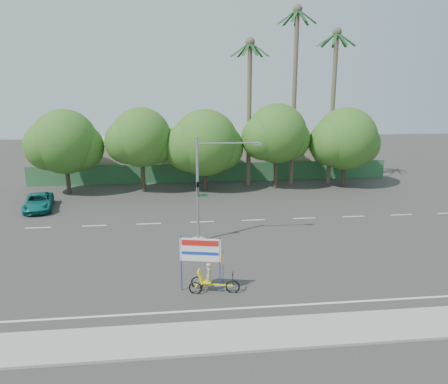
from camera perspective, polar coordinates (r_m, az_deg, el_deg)
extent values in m
plane|color=#33302D|center=(26.06, 2.71, -9.25)|extent=(120.00, 120.00, 0.00)
cube|color=gray|center=(19.51, 6.38, -17.83)|extent=(50.00, 2.40, 0.12)
cube|color=#336B3D|center=(46.21, -1.51, 2.56)|extent=(38.00, 0.08, 2.00)
cube|color=#B6AB91|center=(50.65, -13.35, 4.37)|extent=(12.00, 8.00, 4.00)
cube|color=#B6AB91|center=(51.70, 6.93, 4.62)|extent=(14.00, 8.00, 3.60)
cylinder|color=#473828|center=(43.64, -19.74, 2.03)|extent=(0.40, 0.40, 3.52)
sphere|color=#275B1A|center=(43.12, -20.10, 6.19)|extent=(6.00, 6.00, 6.00)
sphere|color=#275B1A|center=(43.19, -18.20, 5.60)|extent=(4.32, 4.32, 4.32)
sphere|color=#275B1A|center=(43.26, -21.88, 5.62)|extent=(4.56, 4.56, 4.56)
cylinder|color=#473828|center=(42.55, -10.54, 2.49)|extent=(0.40, 0.40, 3.74)
sphere|color=#275B1A|center=(42.00, -10.75, 7.04)|extent=(5.60, 5.60, 5.60)
sphere|color=#275B1A|center=(42.30, -8.98, 6.35)|extent=(4.03, 4.03, 4.03)
sphere|color=#275B1A|center=(41.91, -12.48, 6.46)|extent=(4.26, 4.26, 4.26)
cylinder|color=#473828|center=(42.58, -2.45, 2.43)|extent=(0.40, 0.40, 3.30)
sphere|color=#275B1A|center=(42.07, -2.49, 6.43)|extent=(6.40, 6.40, 6.40)
sphere|color=#275B1A|center=(42.56, -0.57, 5.82)|extent=(4.61, 4.61, 4.61)
sphere|color=#275B1A|center=(41.79, -4.44, 5.93)|extent=(4.86, 4.86, 4.86)
cylinder|color=#473828|center=(43.57, 6.78, 3.00)|extent=(0.40, 0.40, 3.87)
sphere|color=#275B1A|center=(43.02, 6.92, 7.60)|extent=(5.80, 5.80, 5.80)
sphere|color=#275B1A|center=(43.70, 8.48, 6.84)|extent=(4.18, 4.18, 4.18)
sphere|color=#275B1A|center=(42.54, 5.26, 7.09)|extent=(4.41, 4.41, 4.41)
cylinder|color=#473828|center=(45.71, 15.36, 2.84)|extent=(0.40, 0.40, 3.43)
sphere|color=#275B1A|center=(45.22, 15.62, 6.71)|extent=(6.20, 6.20, 6.20)
sphere|color=#275B1A|center=(46.11, 17.05, 6.06)|extent=(4.46, 4.46, 4.46)
sphere|color=#275B1A|center=(44.53, 14.04, 6.29)|extent=(4.71, 4.71, 4.71)
cylinder|color=#70604C|center=(44.73, 9.14, 11.69)|extent=(0.44, 0.44, 17.00)
sphere|color=#70604C|center=(45.17, 9.60, 22.52)|extent=(0.90, 0.90, 0.90)
cube|color=#1C4C21|center=(45.34, 10.79, 21.60)|extent=(1.91, 0.28, 1.36)
cube|color=#1C4C21|center=(45.85, 10.27, 21.53)|extent=(1.65, 1.44, 1.36)
cube|color=#1C4C21|center=(46.01, 9.43, 21.54)|extent=(0.61, 1.93, 1.36)
cube|color=#1C4C21|center=(45.74, 8.65, 21.61)|extent=(1.20, 1.80, 1.36)
cube|color=#1C4C21|center=(45.16, 8.28, 21.72)|extent=(1.89, 0.92, 1.36)
cube|color=#1C4C21|center=(44.54, 8.50, 21.82)|extent=(1.89, 0.92, 1.36)
cube|color=#1C4C21|center=(44.17, 9.24, 21.86)|extent=(1.20, 1.80, 1.36)
cube|color=#1C4C21|center=(44.24, 10.13, 21.81)|extent=(0.61, 1.93, 1.36)
cube|color=#1C4C21|center=(44.70, 10.74, 21.71)|extent=(1.65, 1.44, 1.36)
cylinder|color=#70604C|center=(46.01, 13.97, 10.27)|extent=(0.44, 0.44, 15.00)
sphere|color=#70604C|center=(46.14, 14.56, 19.59)|extent=(0.90, 0.90, 0.90)
cube|color=#1C4C21|center=(46.42, 15.66, 18.67)|extent=(1.91, 0.28, 1.36)
cube|color=#1C4C21|center=(46.90, 15.10, 18.66)|extent=(1.65, 1.44, 1.36)
cube|color=#1C4C21|center=(47.01, 14.29, 18.69)|extent=(0.61, 1.93, 1.36)
cube|color=#1C4C21|center=(46.69, 13.57, 18.77)|extent=(1.20, 1.80, 1.36)
cube|color=#1C4C21|center=(46.09, 13.27, 18.85)|extent=(1.89, 0.92, 1.36)
cube|color=#1C4C21|center=(45.48, 13.56, 18.90)|extent=(1.89, 0.92, 1.36)
cube|color=#1C4C21|center=(45.16, 14.30, 18.89)|extent=(1.20, 1.80, 1.36)
cube|color=#1C4C21|center=(45.27, 15.15, 18.83)|extent=(0.61, 1.93, 1.36)
cube|color=#1C4C21|center=(45.77, 15.68, 18.74)|extent=(1.65, 1.44, 1.36)
cylinder|color=#70604C|center=(43.84, 3.30, 9.83)|extent=(0.44, 0.44, 14.00)
sphere|color=#70604C|center=(43.85, 3.44, 18.99)|extent=(0.90, 0.90, 0.90)
cube|color=#1C4C21|center=(43.97, 4.70, 18.09)|extent=(1.91, 0.28, 1.36)
cube|color=#1C4C21|center=(44.52, 4.25, 18.05)|extent=(1.65, 1.44, 1.36)
cube|color=#1C4C21|center=(44.74, 3.43, 18.05)|extent=(0.61, 1.93, 1.36)
cube|color=#1C4C21|center=(44.53, 2.61, 18.07)|extent=(1.20, 1.80, 1.36)
cube|color=#1C4C21|center=(43.98, 2.15, 18.13)|extent=(1.89, 0.92, 1.36)
cube|color=#1C4C21|center=(43.34, 2.29, 18.18)|extent=(1.89, 0.92, 1.36)
cube|color=#1C4C21|center=(42.92, 2.97, 18.21)|extent=(1.20, 1.80, 1.36)
cube|color=#1C4C21|center=(42.92, 3.87, 18.20)|extent=(0.61, 1.93, 1.36)
cube|color=#1C4C21|center=(43.34, 4.56, 18.15)|extent=(1.65, 1.44, 1.36)
cylinder|color=gray|center=(29.49, -3.37, -6.28)|extent=(1.10, 1.10, 0.10)
cylinder|color=gray|center=(28.46, -3.47, 0.23)|extent=(0.18, 0.18, 7.00)
cylinder|color=gray|center=(28.05, 0.55, 6.40)|extent=(4.00, 0.10, 0.10)
cube|color=gray|center=(28.36, 4.38, 6.24)|extent=(0.55, 0.20, 0.12)
imported|color=black|center=(28.22, -3.45, 0.32)|extent=(0.16, 0.20, 1.00)
cube|color=#14662D|center=(28.57, -2.76, -0.43)|extent=(0.70, 0.04, 0.18)
torus|color=black|center=(22.55, 1.15, -12.26)|extent=(0.74, 0.25, 0.74)
torus|color=black|center=(23.05, -3.48, -11.73)|extent=(0.69, 0.23, 0.69)
torus|color=black|center=(22.51, -3.75, -12.40)|extent=(0.69, 0.23, 0.69)
cube|color=yellow|center=(22.61, -1.25, -12.00)|extent=(1.82, 0.47, 0.07)
cube|color=yellow|center=(22.77, -3.61, -12.01)|extent=(0.21, 0.65, 0.05)
cube|color=yellow|center=(22.60, -2.37, -11.59)|extent=(0.63, 0.57, 0.07)
cube|color=yellow|center=(22.51, -3.13, -10.85)|extent=(0.34, 0.50, 0.59)
cylinder|color=black|center=(22.35, 1.15, -11.26)|extent=(0.04, 0.04, 0.60)
cube|color=black|center=(22.23, 1.16, -10.57)|extent=(0.15, 0.49, 0.04)
imported|color=#CCB284|center=(22.40, -1.96, -10.66)|extent=(0.37, 0.48, 1.18)
cylinder|color=blue|center=(22.42, -5.61, -9.26)|extent=(0.07, 0.07, 2.95)
cylinder|color=blue|center=(22.12, -0.55, -9.52)|extent=(0.07, 0.07, 2.95)
cube|color=white|center=(21.95, -3.12, -7.57)|extent=(2.03, 0.51, 1.20)
cube|color=red|center=(21.78, -3.15, -6.68)|extent=(1.81, 0.43, 0.28)
cube|color=blue|center=(21.98, -3.14, -8.01)|extent=(1.81, 0.43, 0.15)
cylinder|color=black|center=(22.24, -0.12, -10.31)|extent=(0.03, 0.03, 2.29)
cube|color=red|center=(21.99, -1.12, -8.59)|extent=(0.95, 0.24, 0.72)
imported|color=#0E6767|center=(39.37, -23.08, -1.20)|extent=(3.01, 5.05, 1.31)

